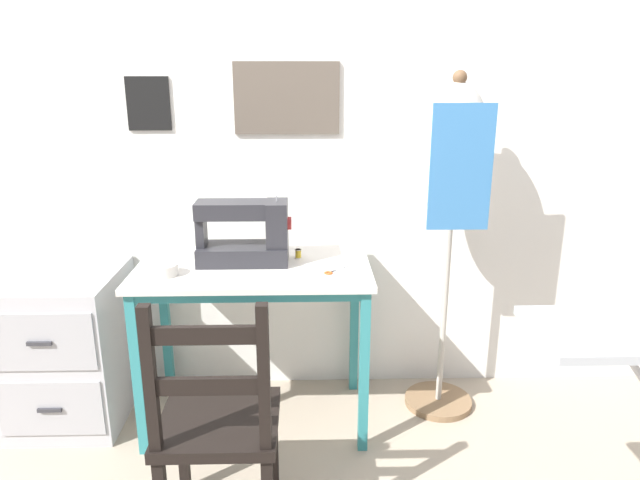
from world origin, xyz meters
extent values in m
plane|color=tan|center=(0.00, 0.00, 0.00)|extent=(14.00, 14.00, 0.00)
cube|color=silver|center=(0.00, 0.63, 1.27)|extent=(10.00, 0.05, 2.55)
cube|color=brown|center=(0.15, 0.60, 1.44)|extent=(0.48, 0.02, 0.32)
cube|color=black|center=(-0.48, 0.60, 1.41)|extent=(0.19, 0.01, 0.24)
cube|color=silver|center=(0.00, 0.28, 0.74)|extent=(1.01, 0.57, 0.02)
cube|color=teal|center=(0.00, 0.04, 0.71)|extent=(0.93, 0.03, 0.04)
cube|color=teal|center=(-0.46, 0.04, 0.36)|extent=(0.04, 0.04, 0.73)
cube|color=teal|center=(0.46, 0.04, 0.36)|extent=(0.04, 0.04, 0.73)
cube|color=teal|center=(-0.46, 0.53, 0.36)|extent=(0.04, 0.04, 0.73)
cube|color=teal|center=(0.46, 0.53, 0.36)|extent=(0.04, 0.04, 0.73)
cube|color=#28282D|center=(-0.05, 0.32, 0.79)|extent=(0.39, 0.18, 0.08)
cube|color=#28282D|center=(0.10, 0.32, 0.93)|extent=(0.09, 0.16, 0.19)
cube|color=#28282D|center=(-0.07, 0.32, 0.99)|extent=(0.34, 0.14, 0.07)
cube|color=#28282D|center=(-0.22, 0.32, 0.89)|extent=(0.04, 0.10, 0.12)
cylinder|color=#B22D2D|center=(0.16, 0.32, 0.93)|extent=(0.02, 0.06, 0.06)
cylinder|color=#99999E|center=(0.10, 0.32, 1.04)|extent=(0.01, 0.01, 0.02)
cylinder|color=silver|center=(-0.36, 0.17, 0.78)|extent=(0.12, 0.12, 0.05)
cylinder|color=gray|center=(-0.36, 0.17, 0.80)|extent=(0.10, 0.10, 0.01)
cube|color=silver|center=(0.37, 0.23, 0.75)|extent=(0.09, 0.10, 0.00)
cube|color=silver|center=(0.38, 0.21, 0.75)|extent=(0.11, 0.07, 0.00)
torus|color=#DB511E|center=(0.32, 0.17, 0.75)|extent=(0.03, 0.03, 0.01)
torus|color=#DB511E|center=(0.32, 0.17, 0.75)|extent=(0.03, 0.03, 0.01)
cylinder|color=yellow|center=(0.19, 0.38, 0.77)|extent=(0.03, 0.03, 0.04)
cylinder|color=beige|center=(0.19, 0.38, 0.79)|extent=(0.03, 0.03, 0.00)
cylinder|color=beige|center=(0.19, 0.38, 0.75)|extent=(0.03, 0.03, 0.00)
cube|color=black|center=(-0.07, -0.36, 0.41)|extent=(0.40, 0.38, 0.04)
cube|color=black|center=(-0.24, -0.20, 0.20)|extent=(0.04, 0.04, 0.39)
cube|color=black|center=(0.10, -0.20, 0.20)|extent=(0.04, 0.04, 0.39)
cube|color=black|center=(-0.24, -0.52, 0.67)|extent=(0.04, 0.04, 0.48)
cube|color=black|center=(0.10, -0.52, 0.67)|extent=(0.04, 0.04, 0.48)
cube|color=black|center=(-0.07, -0.52, 0.82)|extent=(0.34, 0.02, 0.06)
cube|color=black|center=(-0.07, -0.52, 0.65)|extent=(0.34, 0.02, 0.06)
cube|color=#B7B7BC|center=(-0.85, 0.34, 0.35)|extent=(0.47, 0.53, 0.70)
cube|color=#A8A8AD|center=(-0.85, 0.07, 0.50)|extent=(0.44, 0.01, 0.25)
cube|color=#333338|center=(-0.85, 0.06, 0.50)|extent=(0.10, 0.01, 0.02)
cube|color=#A8A8AD|center=(-0.85, 0.07, 0.20)|extent=(0.44, 0.01, 0.25)
cube|color=#333338|center=(-0.85, 0.06, 0.20)|extent=(0.10, 0.01, 0.02)
cylinder|color=#846647|center=(0.86, 0.37, 0.01)|extent=(0.32, 0.32, 0.03)
cylinder|color=#ADA89E|center=(0.86, 0.37, 0.51)|extent=(0.03, 0.03, 0.96)
ellipsoid|color=beige|center=(0.86, 0.37, 1.21)|extent=(0.30, 0.22, 0.62)
sphere|color=brown|center=(0.86, 0.37, 1.53)|extent=(0.06, 0.06, 0.06)
cube|color=teal|center=(0.86, 0.26, 1.17)|extent=(0.26, 0.01, 0.52)
camera|label=1|loc=(0.23, -2.05, 1.56)|focal=32.00mm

